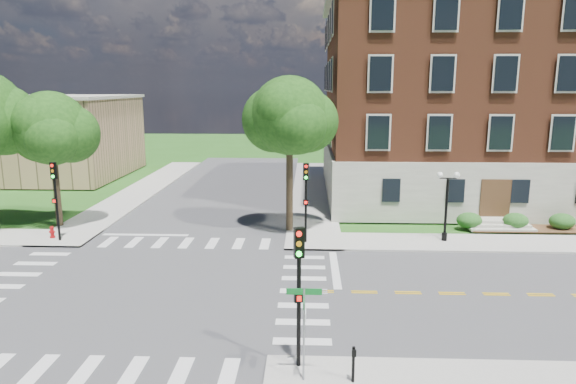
{
  "coord_description": "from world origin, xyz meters",
  "views": [
    {
      "loc": [
        7.37,
        -22.34,
        9.31
      ],
      "look_at": [
        6.18,
        7.3,
        3.2
      ],
      "focal_mm": 32.0,
      "sensor_mm": 36.0,
      "label": 1
    }
  ],
  "objects_px": {
    "fire_hydrant": "(52,232)",
    "street_sign_pole": "(304,316)",
    "traffic_signal_se": "(299,279)",
    "traffic_signal_nw": "(55,191)",
    "twin_lamp_west": "(447,202)",
    "push_button_post": "(353,363)",
    "traffic_signal_ne": "(306,192)"
  },
  "relations": [
    {
      "from": "traffic_signal_nw",
      "to": "push_button_post",
      "type": "distance_m",
      "value": 22.26
    },
    {
      "from": "push_button_post",
      "to": "fire_hydrant",
      "type": "height_order",
      "value": "push_button_post"
    },
    {
      "from": "push_button_post",
      "to": "fire_hydrant",
      "type": "distance_m",
      "value": 23.01
    },
    {
      "from": "twin_lamp_west",
      "to": "street_sign_pole",
      "type": "height_order",
      "value": "twin_lamp_west"
    },
    {
      "from": "twin_lamp_west",
      "to": "push_button_post",
      "type": "distance_m",
      "value": 17.1
    },
    {
      "from": "traffic_signal_ne",
      "to": "twin_lamp_west",
      "type": "bearing_deg",
      "value": 4.56
    },
    {
      "from": "twin_lamp_west",
      "to": "street_sign_pole",
      "type": "xyz_separation_m",
      "value": [
        -8.4,
        -15.51,
        -0.21
      ]
    },
    {
      "from": "traffic_signal_nw",
      "to": "fire_hydrant",
      "type": "xyz_separation_m",
      "value": [
        -0.71,
        0.52,
        -2.72
      ]
    },
    {
      "from": "traffic_signal_se",
      "to": "push_button_post",
      "type": "bearing_deg",
      "value": -27.58
    },
    {
      "from": "traffic_signal_ne",
      "to": "street_sign_pole",
      "type": "distance_m",
      "value": 14.86
    },
    {
      "from": "traffic_signal_nw",
      "to": "street_sign_pole",
      "type": "xyz_separation_m",
      "value": [
        15.03,
        -14.59,
        -0.88
      ]
    },
    {
      "from": "street_sign_pole",
      "to": "fire_hydrant",
      "type": "height_order",
      "value": "street_sign_pole"
    },
    {
      "from": "fire_hydrant",
      "to": "twin_lamp_west",
      "type": "bearing_deg",
      "value": 0.94
    },
    {
      "from": "traffic_signal_se",
      "to": "traffic_signal_nw",
      "type": "relative_size",
      "value": 1.0
    },
    {
      "from": "push_button_post",
      "to": "fire_hydrant",
      "type": "relative_size",
      "value": 1.6
    },
    {
      "from": "traffic_signal_nw",
      "to": "push_button_post",
      "type": "relative_size",
      "value": 4.0
    },
    {
      "from": "traffic_signal_se",
      "to": "street_sign_pole",
      "type": "height_order",
      "value": "traffic_signal_se"
    },
    {
      "from": "twin_lamp_west",
      "to": "push_button_post",
      "type": "height_order",
      "value": "twin_lamp_west"
    },
    {
      "from": "traffic_signal_ne",
      "to": "fire_hydrant",
      "type": "distance_m",
      "value": 15.93
    },
    {
      "from": "traffic_signal_ne",
      "to": "street_sign_pole",
      "type": "xyz_separation_m",
      "value": [
        0.04,
        -14.84,
        -0.88
      ]
    },
    {
      "from": "fire_hydrant",
      "to": "street_sign_pole",
      "type": "bearing_deg",
      "value": -43.84
    },
    {
      "from": "traffic_signal_se",
      "to": "traffic_signal_nw",
      "type": "bearing_deg",
      "value": 137.2
    },
    {
      "from": "twin_lamp_west",
      "to": "street_sign_pole",
      "type": "bearing_deg",
      "value": -118.44
    },
    {
      "from": "traffic_signal_nw",
      "to": "traffic_signal_ne",
      "type": "bearing_deg",
      "value": 0.95
    },
    {
      "from": "traffic_signal_nw",
      "to": "twin_lamp_west",
      "type": "xyz_separation_m",
      "value": [
        23.43,
        0.92,
        -0.66
      ]
    },
    {
      "from": "traffic_signal_nw",
      "to": "street_sign_pole",
      "type": "relative_size",
      "value": 1.55
    },
    {
      "from": "traffic_signal_nw",
      "to": "twin_lamp_west",
      "type": "distance_m",
      "value": 23.46
    },
    {
      "from": "traffic_signal_se",
      "to": "twin_lamp_west",
      "type": "bearing_deg",
      "value": 59.65
    },
    {
      "from": "traffic_signal_ne",
      "to": "traffic_signal_nw",
      "type": "height_order",
      "value": "same"
    },
    {
      "from": "twin_lamp_west",
      "to": "street_sign_pole",
      "type": "distance_m",
      "value": 17.64
    },
    {
      "from": "traffic_signal_nw",
      "to": "fire_hydrant",
      "type": "height_order",
      "value": "traffic_signal_nw"
    },
    {
      "from": "traffic_signal_se",
      "to": "street_sign_pole",
      "type": "distance_m",
      "value": 1.23
    }
  ]
}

